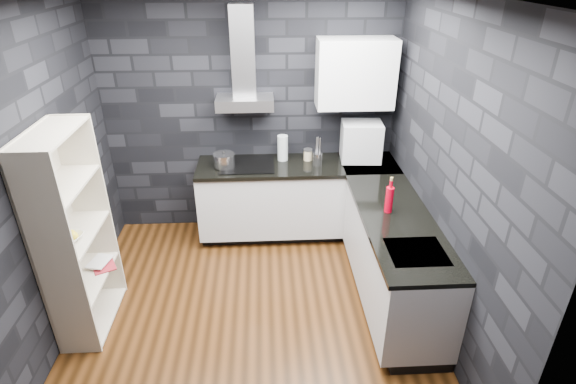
{
  "coord_description": "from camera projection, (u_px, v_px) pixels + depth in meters",
  "views": [
    {
      "loc": [
        0.15,
        -3.2,
        2.92
      ],
      "look_at": [
        0.35,
        0.45,
        1.0
      ],
      "focal_mm": 28.0,
      "sensor_mm": 36.0,
      "label": 1
    }
  ],
  "objects": [
    {
      "name": "ground",
      "position": [
        253.0,
        310.0,
        4.17
      ],
      "size": [
        3.2,
        3.2,
        0.0
      ],
      "primitive_type": "plane",
      "color": "#47270F"
    },
    {
      "name": "wall_back",
      "position": [
        251.0,
        116.0,
        4.98
      ],
      "size": [
        3.2,
        0.05,
        2.7
      ],
      "primitive_type": "cube",
      "color": "black",
      "rests_on": "ground"
    },
    {
      "name": "wall_front",
      "position": [
        238.0,
        333.0,
        2.11
      ],
      "size": [
        3.2,
        0.05,
        2.7
      ],
      "primitive_type": "cube",
      "color": "black",
      "rests_on": "ground"
    },
    {
      "name": "wall_left",
      "position": [
        36.0,
        185.0,
        3.47
      ],
      "size": [
        0.05,
        3.2,
        2.7
      ],
      "primitive_type": "cube",
      "color": "black",
      "rests_on": "ground"
    },
    {
      "name": "wall_right",
      "position": [
        448.0,
        176.0,
        3.62
      ],
      "size": [
        0.05,
        3.2,
        2.7
      ],
      "primitive_type": "cube",
      "color": "black",
      "rests_on": "ground"
    },
    {
      "name": "toekick_back",
      "position": [
        297.0,
        227.0,
        5.36
      ],
      "size": [
        2.18,
        0.5,
        0.1
      ],
      "primitive_type": "cube",
      "color": "black",
      "rests_on": "ground"
    },
    {
      "name": "toekick_right",
      "position": [
        393.0,
        294.0,
        4.3
      ],
      "size": [
        0.5,
        1.78,
        0.1
      ],
      "primitive_type": "cube",
      "color": "black",
      "rests_on": "ground"
    },
    {
      "name": "counter_back_cab",
      "position": [
        297.0,
        197.0,
        5.12
      ],
      "size": [
        2.2,
        0.6,
        0.76
      ],
      "primitive_type": "cube",
      "color": "silver",
      "rests_on": "ground"
    },
    {
      "name": "counter_right_cab",
      "position": [
        394.0,
        257.0,
        4.1
      ],
      "size": [
        0.6,
        1.8,
        0.76
      ],
      "primitive_type": "cube",
      "color": "silver",
      "rests_on": "ground"
    },
    {
      "name": "counter_back_top",
      "position": [
        297.0,
        166.0,
        4.93
      ],
      "size": [
        2.2,
        0.62,
        0.04
      ],
      "primitive_type": "cube",
      "color": "black",
      "rests_on": "counter_back_cab"
    },
    {
      "name": "counter_right_top",
      "position": [
        398.0,
        220.0,
        3.92
      ],
      "size": [
        0.62,
        1.8,
        0.04
      ],
      "primitive_type": "cube",
      "color": "black",
      "rests_on": "counter_right_cab"
    },
    {
      "name": "counter_corner_top",
      "position": [
        369.0,
        164.0,
        4.98
      ],
      "size": [
        0.62,
        0.62,
        0.04
      ],
      "primitive_type": "cube",
      "color": "black",
      "rests_on": "counter_right_cab"
    },
    {
      "name": "hood_body",
      "position": [
        245.0,
        103.0,
        4.71
      ],
      "size": [
        0.6,
        0.34,
        0.12
      ],
      "primitive_type": "cube",
      "color": "#ACABB0",
      "rests_on": "wall_back"
    },
    {
      "name": "hood_chimney",
      "position": [
        243.0,
        51.0,
        4.54
      ],
      "size": [
        0.24,
        0.2,
        0.9
      ],
      "primitive_type": "cube",
      "color": "#ACABB0",
      "rests_on": "hood_body"
    },
    {
      "name": "upper_cabinet",
      "position": [
        355.0,
        73.0,
        4.63
      ],
      "size": [
        0.8,
        0.35,
        0.7
      ],
      "primitive_type": "cube",
      "color": "white",
      "rests_on": "wall_back"
    },
    {
      "name": "cooktop",
      "position": [
        247.0,
        164.0,
        4.9
      ],
      "size": [
        0.58,
        0.5,
        0.01
      ],
      "primitive_type": "cube",
      "color": "black",
      "rests_on": "counter_back_top"
    },
    {
      "name": "sink_rim",
      "position": [
        416.0,
        252.0,
        3.47
      ],
      "size": [
        0.44,
        0.4,
        0.01
      ],
      "primitive_type": "cube",
      "color": "#ACABB0",
      "rests_on": "counter_right_top"
    },
    {
      "name": "pot",
      "position": [
        224.0,
        161.0,
        4.81
      ],
      "size": [
        0.28,
        0.28,
        0.13
      ],
      "primitive_type": "cylinder",
      "rotation": [
        0.0,
        0.0,
        0.31
      ],
      "color": "silver",
      "rests_on": "cooktop"
    },
    {
      "name": "glass_vase",
      "position": [
        283.0,
        148.0,
        4.96
      ],
      "size": [
        0.15,
        0.15,
        0.28
      ],
      "primitive_type": "cylinder",
      "rotation": [
        0.0,
        0.0,
        -0.39
      ],
      "color": "silver",
      "rests_on": "counter_back_top"
    },
    {
      "name": "storage_jar",
      "position": [
        308.0,
        155.0,
        5.0
      ],
      "size": [
        0.12,
        0.12,
        0.11
      ],
      "primitive_type": "cylinder",
      "rotation": [
        0.0,
        0.0,
        0.44
      ],
      "color": "tan",
      "rests_on": "counter_back_top"
    },
    {
      "name": "utensil_crock",
      "position": [
        317.0,
        159.0,
        4.88
      ],
      "size": [
        0.13,
        0.13,
        0.14
      ],
      "primitive_type": "cylinder",
      "rotation": [
        0.0,
        0.0,
        0.35
      ],
      "color": "silver",
      "rests_on": "counter_back_top"
    },
    {
      "name": "appliance_garage",
      "position": [
        361.0,
        141.0,
        4.91
      ],
      "size": [
        0.45,
        0.36,
        0.43
      ],
      "primitive_type": "cube",
      "rotation": [
        0.0,
        0.0,
        -0.07
      ],
      "color": "silver",
      "rests_on": "counter_back_top"
    },
    {
      "name": "red_bottle",
      "position": [
        389.0,
        200.0,
        3.95
      ],
      "size": [
        0.08,
        0.08,
        0.24
      ],
      "primitive_type": "cylinder",
      "rotation": [
        0.0,
        0.0,
        0.09
      ],
      "color": "#B70016",
      "rests_on": "counter_right_top"
    },
    {
      "name": "bookshelf",
      "position": [
        75.0,
        235.0,
        3.66
      ],
      "size": [
        0.47,
        0.85,
        1.8
      ],
      "primitive_type": "cube",
      "rotation": [
        0.0,
        0.0,
        0.17
      ],
      "color": "beige",
      "rests_on": "ground"
    },
    {
      "name": "fruit_bowl",
      "position": [
        70.0,
        238.0,
        3.57
      ],
      "size": [
        0.24,
        0.24,
        0.05
      ],
      "primitive_type": "imported",
      "rotation": [
        0.0,
        0.0,
        -0.26
      ],
      "color": "white",
      "rests_on": "bookshelf"
    },
    {
      "name": "book_red",
      "position": [
        90.0,
        258.0,
        3.93
      ],
      "size": [
        0.17,
        0.11,
        0.25
      ],
      "primitive_type": "imported",
      "rotation": [
        0.0,
        0.0,
        0.48
      ],
      "color": "maroon",
      "rests_on": "bookshelf"
    },
    {
      "name": "book_second",
      "position": [
        89.0,
        251.0,
        3.99
      ],
      "size": [
        0.16,
        0.06,
        0.22
      ],
      "primitive_type": "imported",
      "rotation": [
        0.0,
        0.0,
        -0.25
      ],
      "color": "#B2B2B2",
      "rests_on": "bookshelf"
    }
  ]
}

